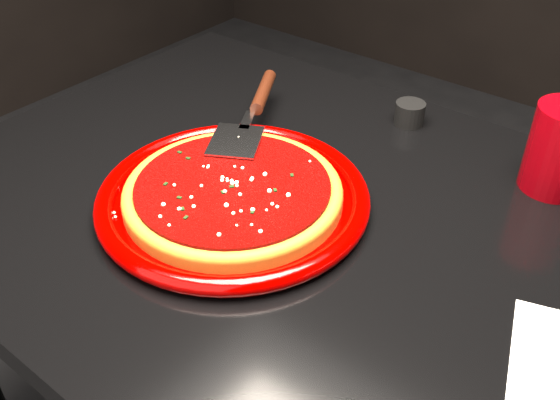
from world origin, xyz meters
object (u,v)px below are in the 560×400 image
object	(u,v)px
plate	(233,197)
ramekin	(410,113)
table	(318,390)
pizza_server	(252,112)

from	to	relation	value
plate	ramekin	xyz separation A→B (m)	(0.08, 0.36, 0.01)
table	ramekin	size ratio (longest dim) A/B	23.64
table	ramekin	world-z (taller)	ramekin
pizza_server	ramekin	distance (m)	0.27
plate	pizza_server	distance (m)	0.19
plate	ramekin	bearing A→B (deg)	77.71
table	pizza_server	distance (m)	0.49
plate	pizza_server	size ratio (longest dim) A/B	1.21
plate	table	bearing A→B (deg)	23.44
table	plate	bearing A→B (deg)	-156.56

